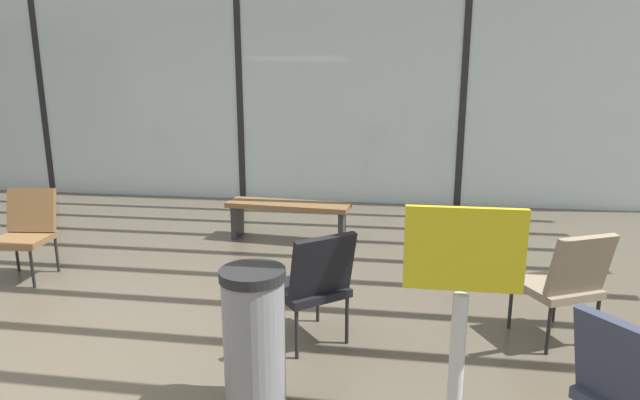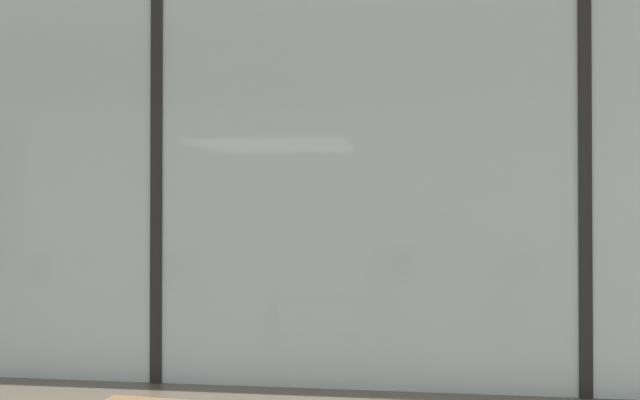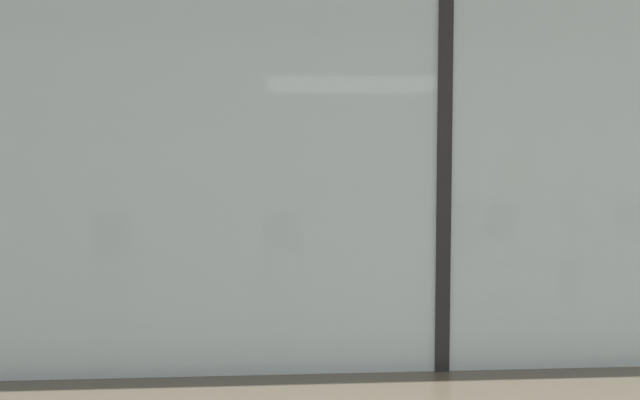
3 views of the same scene
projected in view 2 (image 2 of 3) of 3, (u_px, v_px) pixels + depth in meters
glass_curtain_wall at (158, 182)px, 5.54m from camera, size 14.00×0.08×3.41m
window_mullion_1 at (158, 182)px, 5.54m from camera, size 0.10×0.12×3.41m
window_mullion_2 at (583, 180)px, 5.10m from camera, size 0.10×0.12×3.41m
parked_airplane at (377, 187)px, 10.33m from camera, size 13.01×3.64×3.64m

